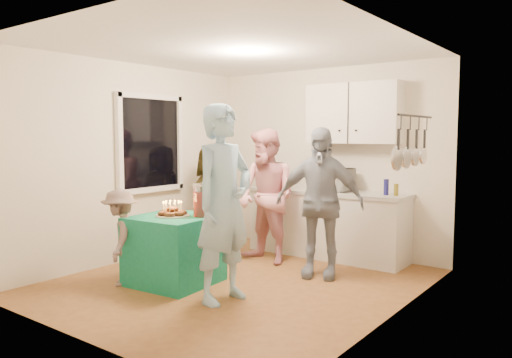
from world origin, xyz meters
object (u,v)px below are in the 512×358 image
Objects in this scene: child_near_left at (120,237)px; man_birthday at (224,203)px; party_table at (174,250)px; woman_back_left at (211,199)px; counter at (327,225)px; woman_back_right at (319,202)px; microwave at (331,179)px; woman_back_center at (267,196)px; punch_jar at (203,201)px.

man_birthday is at bearing 56.11° from child_near_left.
woman_back_left is at bearing 116.18° from party_table.
party_table is (-0.76, -2.13, -0.05)m from counter.
man_birthday is 1.12× the size of woman_back_right.
microwave is 0.95m from woman_back_center.
punch_jar reaches higher than counter.
woman_back_center is at bearing 23.84° from man_birthday.
microwave is 0.28× the size of man_birthday.
man_birthday is at bearing -87.95° from counter.
counter is 3.96× the size of microwave.
woman_back_center is (0.98, -0.03, 0.12)m from woman_back_left.
microwave is 0.37× the size of woman_back_left.
woman_back_right is (0.89, 1.02, -0.05)m from punch_jar.
punch_jar is at bearing -104.01° from counter.
counter is 1.46× the size of woman_back_left.
punch_jar is 1.54m from woman_back_left.
counter is at bearing 68.62° from woman_back_center.
child_near_left is (-1.25, -2.54, -0.53)m from microwave.
woman_back_center is at bearing 21.67° from woman_back_left.
man_birthday reaches higher than party_table.
man_birthday reaches higher than microwave.
child_near_left is at bearing 106.25° from man_birthday.
punch_jar is 1.18m from woman_back_center.
woman_back_left reaches higher than microwave.
punch_jar is 0.19× the size of woman_back_center.
woman_back_left is 0.99m from woman_back_center.
man_birthday is 1.38m from woman_back_right.
man_birthday is at bearing -88.83° from microwave.
child_near_left is (0.25, -1.79, -0.22)m from woman_back_left.
woman_back_right is 2.29m from child_near_left.
counter is 1.25× the size of woman_back_right.
woman_back_right is at bearing -0.51° from woman_back_center.
punch_jar is at bearing -149.06° from woman_back_right.
woman_back_center reaches higher than counter.
microwave reaches higher than punch_jar.
punch_jar is at bearing -105.02° from microwave.
microwave is 2.26m from man_birthday.
party_table is at bearing -145.46° from punch_jar.
woman_back_right is at bearing -68.97° from microwave.
woman_back_center is (0.03, 1.17, -0.06)m from punch_jar.
man_birthday is 1.13× the size of woman_back_center.
man_birthday reaches higher than woman_back_center.
woman_back_center reaches higher than woman_back_left.
child_near_left is (-0.70, -0.59, -0.39)m from punch_jar.
woman_back_right reaches higher than woman_back_left.
counter is 6.47× the size of punch_jar.
man_birthday is (0.84, -0.12, 0.60)m from party_table.
party_table is 2.50× the size of punch_jar.
microwave is at bearing 4.36° from man_birthday.
woman_back_left is 0.86× the size of woman_back_center.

